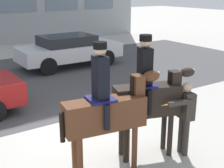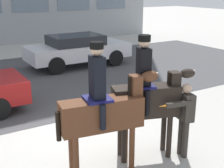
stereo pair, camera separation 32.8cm
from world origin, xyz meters
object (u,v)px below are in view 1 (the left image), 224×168
(mounted_horse_companion, at_px, (148,97))
(street_car_far_lane, at_px, (69,50))
(mounted_horse_lead, at_px, (107,109))
(pedestrian_bystander, at_px, (185,113))

(mounted_horse_companion, distance_m, street_car_far_lane, 8.26)
(mounted_horse_lead, bearing_deg, street_car_far_lane, 77.10)
(mounted_horse_lead, height_order, pedestrian_bystander, mounted_horse_lead)
(pedestrian_bystander, bearing_deg, street_car_far_lane, -88.62)
(mounted_horse_lead, bearing_deg, pedestrian_bystander, -3.13)
(mounted_horse_lead, xyz_separation_m, mounted_horse_companion, (1.02, 0.03, 0.03))
(pedestrian_bystander, height_order, street_car_far_lane, pedestrian_bystander)
(mounted_horse_lead, relative_size, pedestrian_bystander, 1.59)
(street_car_far_lane, bearing_deg, mounted_horse_companion, -105.35)
(mounted_horse_companion, height_order, street_car_far_lane, mounted_horse_companion)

